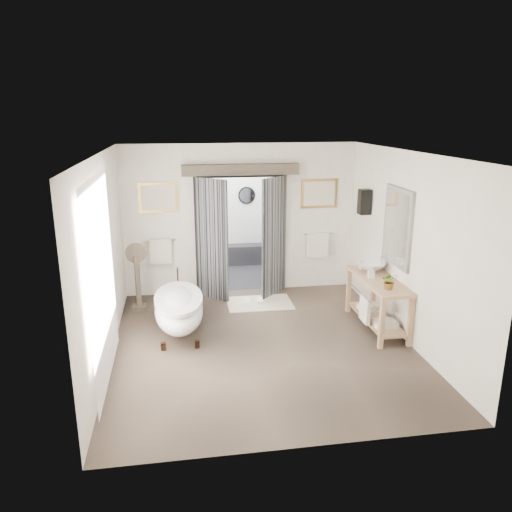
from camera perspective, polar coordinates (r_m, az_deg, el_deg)
name	(u,v)px	position (r m, az deg, el deg)	size (l,w,h in m)	color
ground_plane	(262,344)	(7.81, 0.71, -10.07)	(5.00, 5.00, 0.00)	brown
room_shell	(262,229)	(7.07, 0.64, 3.14)	(4.52, 5.02, 2.91)	white
shower_room	(232,230)	(11.26, -2.73, 3.02)	(2.22, 2.01, 2.51)	black
back_wall_dressing	(242,216)	(9.49, -1.64, 4.64)	(3.82, 0.70, 2.52)	black
clawfoot_tub	(179,309)	(8.15, -8.81, -5.96)	(0.77, 1.72, 0.84)	black
vanity	(376,299)	(8.41, 13.61, -4.83)	(0.57, 1.60, 0.85)	tan
pedestal_mirror	(138,282)	(9.16, -13.35, -2.87)	(0.37, 0.24, 1.25)	brown
rug	(260,303)	(9.39, 0.40, -5.39)	(1.20, 0.80, 0.01)	beige
slippers	(253,301)	(9.40, -0.29, -5.15)	(0.37, 0.27, 0.05)	white
basin	(371,267)	(8.63, 12.98, -1.22)	(0.51, 0.51, 0.17)	white
plant	(390,281)	(7.83, 15.04, -2.80)	(0.24, 0.21, 0.27)	gray
soap_bottle_a	(371,272)	(8.30, 13.05, -1.81)	(0.09, 0.09, 0.20)	gray
soap_bottle_b	(362,265)	(8.75, 11.97, -0.98)	(0.12, 0.12, 0.15)	gray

